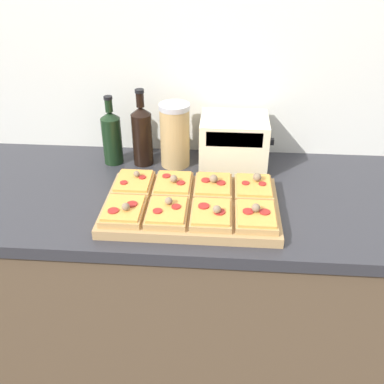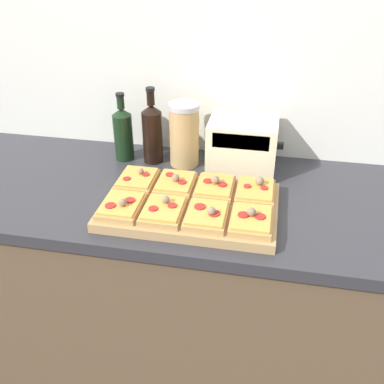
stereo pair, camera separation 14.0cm
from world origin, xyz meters
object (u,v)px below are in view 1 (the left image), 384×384
object	(u,v)px
olive_oil_bottle	(112,136)
toaster_oven	(234,143)
cutting_board	(191,207)
grain_jar_tall	(175,135)
wine_bottle	(142,134)

from	to	relation	value
olive_oil_bottle	toaster_oven	distance (m)	0.44
cutting_board	toaster_oven	world-z (taller)	toaster_oven
toaster_oven	grain_jar_tall	bearing A→B (deg)	179.77
olive_oil_bottle	grain_jar_tall	xyz separation A→B (m)	(0.23, 0.00, 0.01)
wine_bottle	grain_jar_tall	distance (m)	0.12
cutting_board	olive_oil_bottle	xyz separation A→B (m)	(-0.31, 0.31, 0.09)
wine_bottle	cutting_board	bearing A→B (deg)	-56.84
olive_oil_bottle	toaster_oven	world-z (taller)	olive_oil_bottle
olive_oil_bottle	wine_bottle	xyz separation A→B (m)	(0.11, -0.00, 0.01)
olive_oil_bottle	toaster_oven	xyz separation A→B (m)	(0.44, -0.00, -0.01)
cutting_board	olive_oil_bottle	world-z (taller)	olive_oil_bottle
wine_bottle	grain_jar_tall	size ratio (longest dim) A/B	1.21
cutting_board	grain_jar_tall	world-z (taller)	grain_jar_tall
cutting_board	toaster_oven	xyz separation A→B (m)	(0.13, 0.31, 0.08)
grain_jar_tall	wine_bottle	bearing A→B (deg)	-180.00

